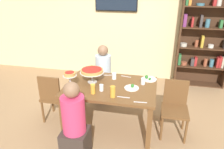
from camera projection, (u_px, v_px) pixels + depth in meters
ground_plane at (111, 125)px, 3.66m from camera, size 12.00×12.00×0.00m
rear_partition at (131, 20)px, 5.07m from camera, size 8.00×0.12×2.80m
dining_table at (111, 91)px, 3.40m from camera, size 1.41×1.00×0.74m
bookshelf at (205, 37)px, 4.70m from camera, size 1.10×0.30×2.21m
diner_far_left at (103, 77)px, 4.26m from camera, size 0.34×0.34×1.15m
diner_near_left at (75, 128)px, 2.79m from camera, size 0.34×0.34×1.15m
chair_head_east at (175, 106)px, 3.30m from camera, size 0.40×0.40×0.87m
chair_head_west at (53, 96)px, 3.59m from camera, size 0.40×0.40×0.87m
deep_dish_pizza_stand at (92, 71)px, 3.41m from camera, size 0.39×0.39×0.22m
personal_pizza_stand at (70, 76)px, 3.21m from camera, size 0.21×0.21×0.26m
salad_plate_near_diner at (149, 79)px, 3.57m from camera, size 0.24×0.24×0.07m
salad_plate_far_diner at (132, 87)px, 3.28m from camera, size 0.22×0.22×0.07m
beer_glass_amber_tall at (113, 92)px, 3.00m from camera, size 0.07×0.07×0.17m
beer_glass_amber_short at (93, 89)px, 3.10m from camera, size 0.07×0.07×0.14m
beer_glass_amber_spare at (92, 70)px, 3.73m from camera, size 0.07×0.07×0.16m
water_glass_clear_near at (114, 76)px, 3.58m from camera, size 0.07×0.07×0.10m
water_glass_clear_far at (143, 81)px, 3.39m from camera, size 0.07×0.07×0.10m
water_glass_clear_spare at (101, 88)px, 3.19m from camera, size 0.06×0.06×0.10m
cutlery_fork_near at (140, 102)px, 2.90m from camera, size 0.18×0.03×0.00m
cutlery_knife_near at (126, 76)px, 3.68m from camera, size 0.18×0.05×0.00m
cutlery_fork_far at (108, 75)px, 3.74m from camera, size 0.18×0.06×0.00m
cutlery_knife_far at (124, 97)px, 3.02m from camera, size 0.18×0.02×0.00m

